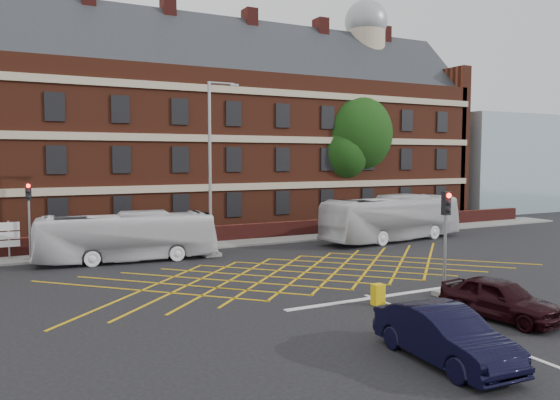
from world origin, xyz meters
name	(u,v)px	position (x,y,z in m)	size (l,w,h in m)	color
ground	(327,281)	(0.00, 0.00, 0.00)	(120.00, 120.00, 0.00)	black
victorian_building	(185,130)	(0.25, 22.00, 7.84)	(51.00, 12.17, 20.40)	#582516
boundary_wall	(223,234)	(0.00, 13.00, 0.55)	(56.00, 0.50, 1.10)	#4E1815
far_pavement	(229,243)	(0.00, 12.00, 0.06)	(60.00, 3.00, 0.12)	slate
glass_block	(491,163)	(34.00, 21.00, 5.00)	(14.00, 10.00, 10.00)	#99B2BF
box_junction_hatching	(305,272)	(0.00, 2.00, 0.01)	(11.50, 0.12, 0.02)	#CC990C
stop_line	(373,298)	(0.00, -3.50, 0.01)	(8.00, 0.30, 0.02)	silver
centre_line	(506,348)	(0.00, -10.00, 0.01)	(0.15, 14.00, 0.02)	silver
bus_left	(127,237)	(-7.14, 9.01, 1.34)	(2.24, 9.59, 2.67)	silver
bus_right	(392,218)	(10.38, 8.23, 1.54)	(2.58, 11.03, 3.07)	silver
car_navy	(445,335)	(-2.44, -9.97, 0.76)	(1.62, 4.64, 1.53)	black
car_maroon	(500,298)	(2.24, -7.81, 0.72)	(1.71, 4.24, 1.44)	black
deciduous_tree	(350,140)	(13.47, 17.83, 7.12)	(7.45, 7.11, 11.19)	black
traffic_light_near	(445,253)	(2.78, -4.55, 1.76)	(0.70, 0.70, 4.27)	slate
traffic_light_far	(30,229)	(-11.85, 11.48, 1.76)	(0.70, 0.70, 4.27)	slate
street_lamp	(211,195)	(-2.49, 8.44, 3.49)	(2.25, 1.00, 9.90)	slate
direction_signs	(9,236)	(-12.87, 12.01, 1.38)	(1.10, 0.16, 2.20)	gray
utility_cabinet	(378,295)	(-0.46, -4.41, 0.40)	(0.44, 0.36, 0.81)	#E0B70D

